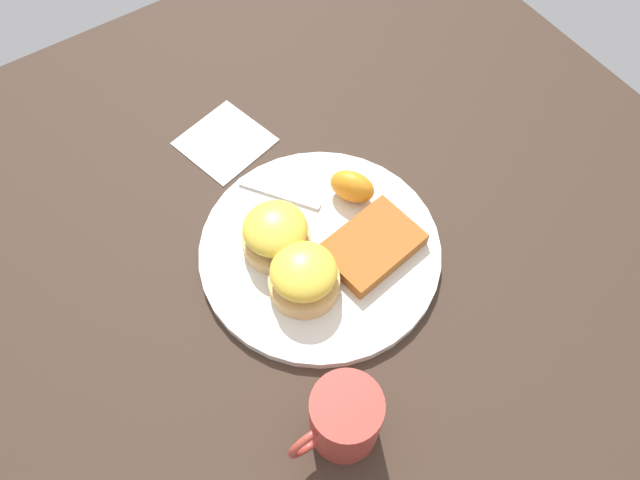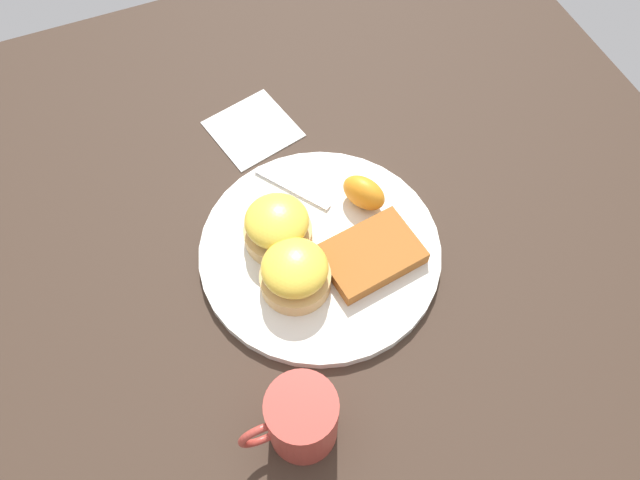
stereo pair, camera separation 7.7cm
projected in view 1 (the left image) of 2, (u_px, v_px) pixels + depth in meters
ground_plane at (320, 253)px, 0.80m from camera, size 1.10×1.10×0.00m
plate at (320, 251)px, 0.79m from camera, size 0.31×0.31×0.01m
sandwich_benedict_left at (276, 234)px, 0.76m from camera, size 0.09×0.09×0.06m
sandwich_benedict_right at (304, 276)px, 0.73m from camera, size 0.09×0.09×0.06m
hashbrown_patty at (372, 246)px, 0.77m from camera, size 0.13×0.10×0.02m
orange_wedge at (352, 187)px, 0.80m from camera, size 0.06×0.07×0.04m
fork at (325, 209)px, 0.81m from camera, size 0.14×0.19×0.00m
cup at (344, 419)px, 0.64m from camera, size 0.11×0.07×0.10m
napkin at (225, 141)px, 0.89m from camera, size 0.13×0.13×0.00m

